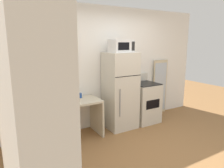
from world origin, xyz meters
TOP-DOWN VIEW (x-y plane):
  - ground_plane at (0.00, 0.00)m, footprint 12.00×12.00m
  - wall_back_white at (0.00, 1.70)m, footprint 5.00×0.10m
  - wall_left_brick at (-2.20, 0.00)m, footprint 0.10×4.00m
  - desk at (-1.10, 1.34)m, footprint 1.27×0.59m
  - desk_lamp at (-1.42, 1.36)m, footprint 0.14×0.12m
  - coffee_mug at (-0.77, 1.49)m, footprint 0.08×0.08m
  - paper_towel_roll at (-1.23, 1.37)m, footprint 0.11×0.11m
  - refrigerator at (0.09, 1.34)m, footprint 0.63×0.61m
  - microwave at (0.09, 1.32)m, footprint 0.46×0.35m
  - oven_range at (0.76, 1.33)m, footprint 0.59×0.61m
  - leaning_mirror at (1.48, 1.59)m, footprint 0.44×0.03m

SIDE VIEW (x-z plane):
  - ground_plane at x=0.00m, z-range 0.00..0.00m
  - oven_range at x=0.76m, z-range -0.08..1.02m
  - desk at x=-1.10m, z-range 0.16..0.91m
  - leaning_mirror at x=1.48m, z-range 0.00..1.40m
  - coffee_mug at x=-0.77m, z-range 0.75..0.84m
  - refrigerator at x=0.09m, z-range 0.00..1.64m
  - paper_towel_roll at x=-1.23m, z-range 0.75..0.99m
  - desk_lamp at x=-1.42m, z-range 0.81..1.17m
  - wall_back_white at x=0.00m, z-range 0.00..2.60m
  - wall_left_brick at x=-2.20m, z-range 0.00..2.60m
  - microwave at x=0.09m, z-range 1.64..1.90m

